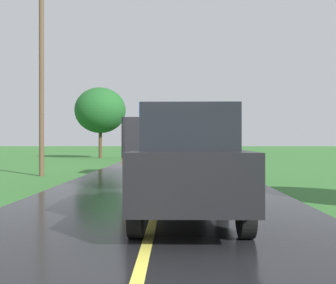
% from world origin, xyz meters
% --- Properties ---
extents(banana_truck_near, '(2.38, 5.82, 2.80)m').
position_xyz_m(banana_truck_near, '(0.12, 11.10, 1.47)').
color(banana_truck_near, '#2D2D30').
rests_on(banana_truck_near, road_surface).
extents(banana_truck_far, '(2.38, 5.81, 2.80)m').
position_xyz_m(banana_truck_far, '(0.26, 23.33, 1.47)').
color(banana_truck_far, '#2D2D30').
rests_on(banana_truck_far, road_surface).
extents(utility_pole_roadside, '(2.16, 0.20, 7.78)m').
position_xyz_m(utility_pole_roadside, '(-5.08, 12.64, 4.20)').
color(utility_pole_roadside, brown).
rests_on(utility_pole_roadside, ground).
extents(roadside_tree_mid_right, '(4.22, 4.22, 5.91)m').
position_xyz_m(roadside_tree_mid_right, '(-5.79, 28.31, 4.00)').
color(roadside_tree_mid_right, '#4C3823').
rests_on(roadside_tree_mid_right, ground).
extents(following_car, '(1.74, 4.10, 1.92)m').
position_xyz_m(following_car, '(0.59, 3.99, 1.07)').
color(following_car, black).
rests_on(following_car, road_surface).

